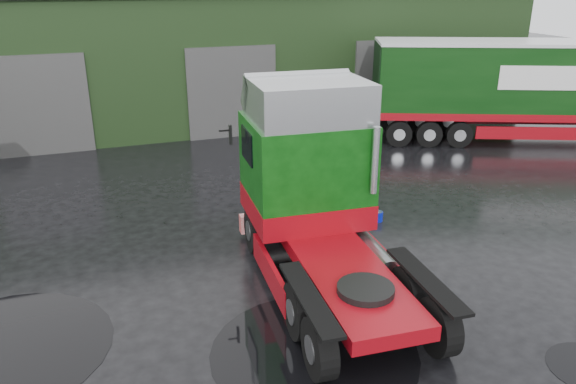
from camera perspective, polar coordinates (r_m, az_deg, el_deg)
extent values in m
plane|color=black|center=(12.92, 1.87, -10.98)|extent=(100.00, 100.00, 0.00)
cube|color=black|center=(30.99, -8.64, 13.80)|extent=(32.00, 12.00, 6.00)
cylinder|color=#0815B0|center=(16.96, 9.07, -2.45)|extent=(0.35, 0.35, 0.30)
cylinder|color=black|center=(11.40, 2.68, -15.91)|extent=(4.08, 4.08, 0.01)
cylinder|color=black|center=(15.61, 3.59, -4.97)|extent=(1.87, 1.87, 0.01)
cylinder|color=black|center=(12.74, -27.15, -14.14)|extent=(4.27, 4.27, 0.01)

